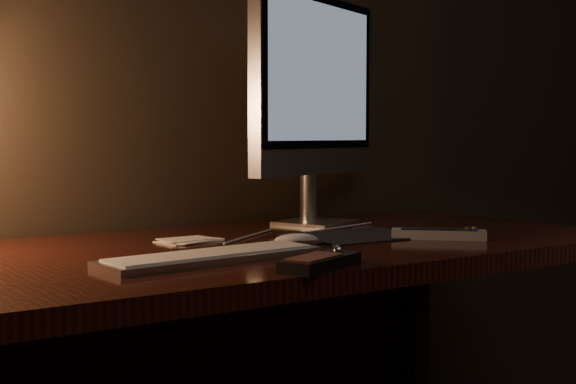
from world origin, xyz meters
TOP-DOWN VIEW (x-y plane):
  - desk at (0.00, 1.93)m, footprint 1.60×0.75m
  - monitor at (0.31, 2.08)m, footprint 0.52×0.24m
  - keyboard at (-0.20, 1.71)m, footprint 0.43×0.15m
  - mousepad at (0.24, 1.83)m, footprint 0.28×0.23m
  - mouse at (0.04, 1.78)m, footprint 0.10×0.07m
  - media_remote at (-0.09, 1.53)m, footprint 0.18×0.12m
  - tv_remote at (0.35, 1.69)m, footprint 0.18×0.18m
  - papers at (-0.11, 1.96)m, footprint 0.14×0.10m
  - cable at (0.17, 1.95)m, footprint 0.48×0.21m

SIDE VIEW (x-z plane):
  - desk at x=0.00m, z-range 0.25..1.00m
  - mousepad at x=0.24m, z-range 0.75..0.75m
  - cable at x=0.17m, z-range 0.75..0.75m
  - papers at x=-0.11m, z-range 0.75..0.76m
  - keyboard at x=-0.20m, z-range 0.75..0.77m
  - mouse at x=0.04m, z-range 0.75..0.77m
  - tv_remote at x=0.35m, z-range 0.75..0.77m
  - media_remote at x=-0.09m, z-range 0.75..0.78m
  - monitor at x=0.31m, z-range 0.80..1.38m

